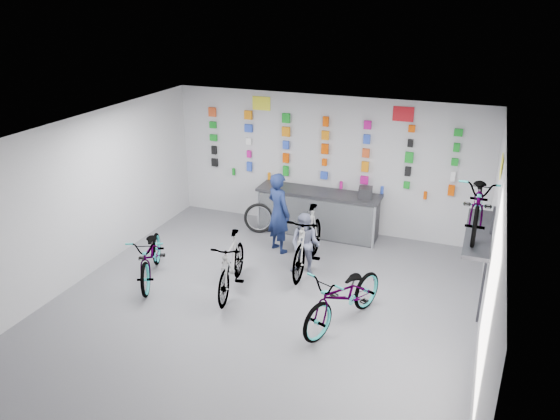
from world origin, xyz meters
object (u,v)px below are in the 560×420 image
at_px(counter, 318,214).
at_px(customer, 305,245).
at_px(bike_center, 231,264).
at_px(clerk, 279,213).
at_px(bike_left, 151,255).
at_px(bike_service, 308,240).
at_px(bike_right, 344,296).

bearing_deg(counter, customer, -79.83).
relative_size(bike_center, clerk, 1.04).
bearing_deg(customer, clerk, 138.64).
relative_size(counter, customer, 2.20).
distance_m(bike_left, bike_service, 2.94).
bearing_deg(bike_service, bike_right, -57.59).
relative_size(bike_service, customer, 1.63).
bearing_deg(counter, bike_center, -103.29).
height_order(counter, bike_center, bike_center).
xyz_separation_m(counter, customer, (0.33, -1.85, 0.13)).
bearing_deg(customer, bike_left, -153.76).
bearing_deg(clerk, customer, 168.70).
bearing_deg(bike_left, counter, 28.96).
distance_m(bike_left, clerk, 2.67).
distance_m(counter, bike_center, 3.00).
relative_size(counter, bike_service, 1.35).
xyz_separation_m(bike_left, customer, (2.60, 1.19, 0.12)).
xyz_separation_m(counter, clerk, (-0.51, -1.07, 0.35)).
bearing_deg(customer, counter, 101.77).
height_order(bike_center, bike_right, bike_center).
bearing_deg(bike_center, bike_left, 173.17).
xyz_separation_m(bike_service, customer, (0.03, -0.23, 0.01)).
xyz_separation_m(bike_center, clerk, (0.18, 1.85, 0.31)).
height_order(counter, bike_right, bike_right).
xyz_separation_m(bike_right, clerk, (-1.96, 2.15, 0.33)).
bearing_deg(customer, bike_center, -132.15).
height_order(counter, bike_left, counter).
bearing_deg(bike_service, customer, -85.99).
distance_m(bike_service, customer, 0.23).
relative_size(bike_left, bike_right, 0.95).
bearing_deg(bike_center, bike_service, 41.22).
bearing_deg(bike_left, bike_right, -27.04).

